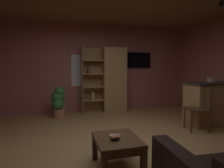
% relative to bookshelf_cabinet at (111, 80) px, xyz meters
% --- Properties ---
extents(floor, '(6.35, 5.78, 0.02)m').
position_rel_bookshelf_cabinet_xyz_m(floor, '(-0.60, -2.64, -0.97)').
color(floor, '#A37A4C').
rests_on(floor, ground).
extents(wall_back, '(6.47, 0.06, 2.67)m').
position_rel_bookshelf_cabinet_xyz_m(wall_back, '(-0.60, 0.27, 0.37)').
color(wall_back, '#9E5B56').
rests_on(wall_back, ground).
extents(window_pane_back, '(0.74, 0.01, 0.94)m').
position_rel_bookshelf_cabinet_xyz_m(window_pane_back, '(-0.81, 0.24, 0.30)').
color(window_pane_back, white).
extents(bookshelf_cabinet, '(1.34, 0.41, 1.94)m').
position_rel_bookshelf_cabinet_xyz_m(bookshelf_cabinet, '(0.00, 0.00, 0.00)').
color(bookshelf_cabinet, '#A87F51').
rests_on(bookshelf_cabinet, ground).
extents(kitchen_bar_counter, '(1.54, 0.63, 1.00)m').
position_rel_bookshelf_cabinet_xyz_m(kitchen_bar_counter, '(2.12, -1.86, -0.46)').
color(kitchen_bar_counter, '#A87F51').
rests_on(kitchen_bar_counter, ground).
extents(tissue_box, '(0.14, 0.14, 0.11)m').
position_rel_bookshelf_cabinet_xyz_m(tissue_box, '(1.99, -1.80, 0.09)').
color(tissue_box, '#BFB299').
rests_on(tissue_box, kitchen_bar_counter).
extents(coffee_table, '(0.58, 0.68, 0.41)m').
position_rel_bookshelf_cabinet_xyz_m(coffee_table, '(-0.78, -3.16, -0.64)').
color(coffee_table, '#4C331E').
rests_on(coffee_table, ground).
extents(table_book_0, '(0.14, 0.12, 0.03)m').
position_rel_bookshelf_cabinet_xyz_m(table_book_0, '(-0.81, -3.14, -0.54)').
color(table_book_0, beige).
rests_on(table_book_0, coffee_table).
extents(table_book_1, '(0.12, 0.10, 0.03)m').
position_rel_bookshelf_cabinet_xyz_m(table_book_1, '(-0.83, -3.23, -0.51)').
color(table_book_1, brown).
rests_on(table_book_1, coffee_table).
extents(dining_chair, '(0.51, 0.51, 0.92)m').
position_rel_bookshelf_cabinet_xyz_m(dining_chair, '(1.37, -2.20, -0.43)').
color(dining_chair, '#4C331E').
rests_on(dining_chair, ground).
extents(potted_floor_plant, '(0.37, 0.41, 0.84)m').
position_rel_bookshelf_cabinet_xyz_m(potted_floor_plant, '(-1.56, -0.32, -0.52)').
color(potted_floor_plant, '#B77051').
rests_on(potted_floor_plant, ground).
extents(wall_mounted_tv, '(0.89, 0.06, 0.50)m').
position_rel_bookshelf_cabinet_xyz_m(wall_mounted_tv, '(0.95, 0.21, 0.63)').
color(wall_mounted_tv, black).
extents(track_light_spot_2, '(0.07, 0.07, 0.09)m').
position_rel_bookshelf_cabinet_xyz_m(track_light_spot_2, '(1.58, -2.40, 1.63)').
color(track_light_spot_2, black).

